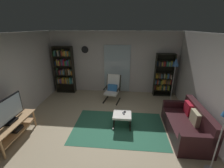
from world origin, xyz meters
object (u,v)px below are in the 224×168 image
Objects in this scene: bookshelf_near_sofa at (163,76)px; floor_lamp_by_shelf at (175,66)px; tv_stand at (13,128)px; television at (8,111)px; leather_sofa at (187,125)px; bookshelf_near_tv at (65,69)px; tv_remote at (123,113)px; lounge_armchair at (113,87)px; cell_phone at (124,112)px; wall_clock at (85,50)px; ottoman at (122,116)px.

bookshelf_near_sofa is 1.04× the size of floor_lamp_by_shelf.
television is at bearing -76.72° from tv_stand.
tv_stand is 0.77× the size of leather_sofa.
bookshelf_near_tv reaches higher than bookshelf_near_sofa.
tv_stand is at bearing -144.04° from bookshelf_near_sofa.
bookshelf_near_tv is 3.52m from tv_remote.
tv_remote is (0.46, -1.64, -0.13)m from lounge_armchair.
wall_clock is (-1.71, 2.40, 1.45)m from cell_phone.
bookshelf_near_tv is at bearing 163.00° from lounge_armchair.
floor_lamp_by_shelf is 5.87× the size of wall_clock.
bookshelf_near_sofa is 12.60× the size of cell_phone.
leather_sofa is 1.75m from ottoman.
bookshelf_near_tv is 5.04m from leather_sofa.
lounge_armchair is 2.42m from floor_lamp_by_shelf.
bookshelf_near_tv reaches higher than television.
bookshelf_near_sofa is 1.73× the size of lounge_armchair.
floor_lamp_by_shelf is at bearing 1.06° from lounge_armchair.
television is 0.58× the size of floor_lamp_by_shelf.
bookshelf_near_tv reaches higher than floor_lamp_by_shelf.
bookshelf_near_tv is 3.81× the size of ottoman.
ottoman is at bearing -160.00° from tv_remote.
leather_sofa is at bearing -6.87° from ottoman.
television is at bearing 179.48° from tv_remote.
bookshelf_near_sofa is 3.42m from wall_clock.
wall_clock reaches higher than tv_remote.
tv_remote is at bearing -74.38° from lounge_armchair.
ottoman is at bearing 173.13° from leather_sofa.
cell_phone is at bearing -54.46° from wall_clock.
ottoman is 3.75× the size of cell_phone.
bookshelf_near_sofa is at bearing 93.00° from leather_sofa.
leather_sofa is 3.26× the size of ottoman.
television is 0.58× the size of leather_sofa.
leather_sofa is (4.30, -2.53, -0.76)m from bookshelf_near_tv.
ottoman is at bearing -98.33° from cell_phone.
television is 5.39m from bookshelf_near_sofa.
bookshelf_near_sofa is 2.16m from lounge_armchair.
floor_lamp_by_shelf reaches higher than cell_phone.
bookshelf_near_tv is 1.96× the size of lounge_armchair.
leather_sofa is 1.00× the size of floor_lamp_by_shelf.
television is at bearing -150.92° from floor_lamp_by_shelf.
bookshelf_near_sofa is (4.16, 0.02, -0.22)m from bookshelf_near_tv.
tv_stand is 2.87m from ottoman.
ottoman is at bearing 16.65° from tv_stand.
bookshelf_near_tv is at bearing 137.72° from ottoman.
floor_lamp_by_shelf is (4.38, -0.61, 0.37)m from bookshelf_near_tv.
tv_remote is at bearing 16.97° from tv_stand.
bookshelf_near_tv is 4.17m from bookshelf_near_sofa.
ottoman is 0.31× the size of floor_lamp_by_shelf.
cell_phone is (0.06, 0.09, 0.07)m from ottoman.
cell_phone is at bearing -124.58° from bookshelf_near_sofa.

